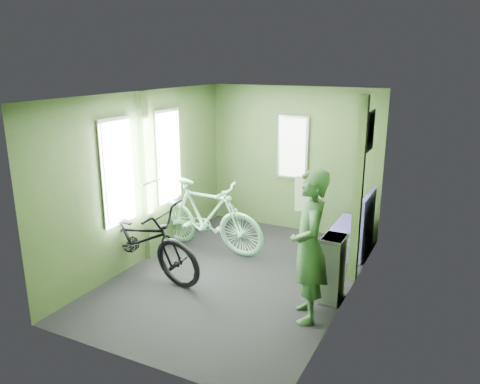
# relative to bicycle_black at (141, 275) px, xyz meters

# --- Properties ---
(room) EXTENTS (4.00, 4.02, 2.31)m
(room) POSITION_rel_bicycle_black_xyz_m (1.08, 0.56, 1.44)
(room) COLOR black
(room) RESTS_ON ground
(bicycle_black) EXTENTS (2.04, 1.11, 1.12)m
(bicycle_black) POSITION_rel_bicycle_black_xyz_m (0.00, 0.00, 0.00)
(bicycle_black) COLOR black
(bicycle_black) RESTS_ON ground
(bicycle_mint) EXTENTS (1.84, 0.78, 1.16)m
(bicycle_mint) POSITION_rel_bicycle_black_xyz_m (0.37, 1.06, 0.00)
(bicycle_mint) COLOR #88DAA7
(bicycle_mint) RESTS_ON ground
(passenger) EXTENTS (0.61, 0.75, 1.64)m
(passenger) POSITION_rel_bicycle_black_xyz_m (2.25, -0.03, 0.82)
(passenger) COLOR #305830
(passenger) RESTS_ON ground
(waste_box) EXTENTS (0.23, 0.32, 0.78)m
(waste_box) POSITION_rel_bicycle_black_xyz_m (2.38, 0.46, 0.39)
(waste_box) COLOR slate
(waste_box) RESTS_ON ground
(bench_seat) EXTENTS (0.48, 0.85, 0.90)m
(bench_seat) POSITION_rel_bicycle_black_xyz_m (2.26, 1.97, 0.26)
(bench_seat) COLOR navy
(bench_seat) RESTS_ON ground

